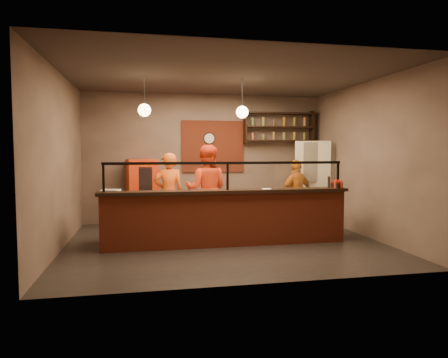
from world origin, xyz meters
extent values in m
plane|color=black|center=(0.00, 0.00, 0.00)|extent=(6.00, 6.00, 0.00)
plane|color=#3C332E|center=(0.00, 0.00, 3.20)|extent=(6.00, 6.00, 0.00)
plane|color=#796559|center=(0.00, 2.50, 1.60)|extent=(6.00, 0.00, 6.00)
plane|color=#796559|center=(-3.00, 0.00, 1.60)|extent=(0.00, 5.00, 5.00)
plane|color=#796559|center=(3.00, 0.00, 1.60)|extent=(0.00, 5.00, 5.00)
plane|color=#796559|center=(0.00, -2.50, 1.60)|extent=(6.00, 0.00, 6.00)
cube|color=#933820|center=(0.20, 2.47, 1.90)|extent=(1.60, 0.04, 1.30)
cube|color=#933820|center=(0.00, -0.30, 0.50)|extent=(4.60, 0.25, 1.00)
cube|color=black|center=(0.00, -0.30, 1.03)|extent=(4.70, 0.37, 0.06)
cube|color=gray|center=(0.00, 0.20, 0.42)|extent=(4.60, 0.75, 0.85)
cube|color=silver|center=(0.00, 0.20, 0.88)|extent=(4.60, 0.75, 0.05)
cube|color=white|center=(0.00, -0.30, 1.31)|extent=(4.40, 0.02, 0.50)
cube|color=black|center=(0.00, -0.30, 1.56)|extent=(4.50, 0.05, 0.05)
cube|color=black|center=(-2.22, -0.30, 1.31)|extent=(0.04, 0.04, 0.50)
cube|color=black|center=(0.00, -0.30, 1.31)|extent=(0.04, 0.04, 0.50)
cube|color=black|center=(2.22, -0.30, 1.31)|extent=(0.04, 0.04, 0.50)
cube|color=black|center=(1.90, 2.32, 2.05)|extent=(1.80, 0.28, 0.04)
cube|color=black|center=(1.90, 2.32, 2.40)|extent=(1.80, 0.28, 0.04)
cube|color=black|center=(1.90, 2.32, 2.75)|extent=(1.80, 0.28, 0.04)
cube|color=black|center=(1.00, 2.32, 2.40)|extent=(0.04, 0.28, 0.85)
cube|color=black|center=(2.80, 2.32, 2.40)|extent=(0.04, 0.28, 0.85)
cylinder|color=black|center=(0.10, 2.46, 2.10)|extent=(0.30, 0.04, 0.30)
cylinder|color=black|center=(-1.50, 0.20, 2.90)|extent=(0.01, 0.01, 0.60)
sphere|color=#FFDA8C|center=(-1.50, 0.20, 2.55)|extent=(0.24, 0.24, 0.24)
cylinder|color=black|center=(0.40, 0.20, 2.90)|extent=(0.01, 0.01, 0.60)
sphere|color=#FFDA8C|center=(0.40, 0.20, 2.55)|extent=(0.24, 0.24, 0.24)
imported|color=#DC5514|center=(-1.01, 1.01, 0.87)|extent=(0.64, 0.43, 1.74)
imported|color=red|center=(-0.21, 0.93, 0.96)|extent=(1.09, 0.94, 1.91)
imported|color=#C36D12|center=(1.92, 1.10, 0.79)|extent=(1.01, 0.71, 1.59)
cube|color=beige|center=(2.60, 1.79, 1.01)|extent=(1.08, 1.05, 2.02)
cube|color=red|center=(-1.58, 2.15, 0.79)|extent=(0.78, 0.73, 1.59)
cylinder|color=#E9E5C6|center=(0.32, 0.16, 0.91)|extent=(0.48, 0.48, 0.01)
cube|color=silver|center=(-2.15, 0.25, 0.97)|extent=(0.30, 0.25, 0.14)
cube|color=silver|center=(-2.15, 0.27, 0.97)|extent=(0.31, 0.27, 0.14)
cube|color=white|center=(-2.14, 0.16, 0.98)|extent=(0.38, 0.34, 0.16)
cylinder|color=yellow|center=(-1.75, 0.30, 0.93)|extent=(0.36, 0.06, 0.06)
cube|color=black|center=(2.19, -0.35, 1.11)|extent=(0.21, 0.19, 0.10)
cylinder|color=black|center=(2.06, -0.24, 1.17)|extent=(0.05, 0.05, 0.22)
cylinder|color=silver|center=(0.75, -0.35, 1.07)|extent=(0.24, 0.24, 0.01)
camera|label=1|loc=(-1.51, -7.54, 1.78)|focal=32.00mm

